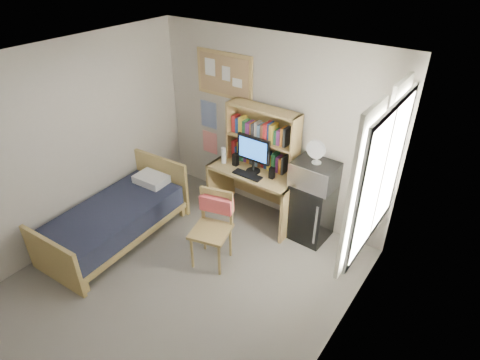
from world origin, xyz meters
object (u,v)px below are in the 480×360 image
Objects in this scene: monitor at (253,154)px; microwave at (315,174)px; bed at (115,223)px; desk_chair at (211,231)px; desk_fan at (318,152)px; speaker_left at (236,160)px; desk at (255,194)px; mini_fridge at (312,210)px; speaker_right at (272,173)px; bulletin_board at (224,75)px.

microwave is at bearing 7.84° from monitor.
desk_chair is at bearing 13.62° from bed.
microwave is at bearing 0.00° from desk_fan.
monitor is at bearing 46.33° from bed.
speaker_left is (-0.39, 1.06, 0.40)m from desk_chair.
mini_fridge reaches higher than desk.
mini_fridge is at bearing 5.22° from desk.
speaker_right is at bearing 0.00° from speaker_left.
desk_chair is at bearing -85.05° from desk.
bulletin_board is 1.76m from desk_fan.
desk_chair is at bearing -100.86° from speaker_right.
desk is 8.10× the size of speaker_right.
speaker_right is 0.59m from microwave.
speaker_left is at bearing -172.69° from desk_fan.
microwave is (2.13, 1.57, 0.75)m from bed.
mini_fridge is at bearing 90.00° from desk_fan.
microwave reaches higher than speaker_left.
speaker_right is (-0.57, -0.13, 0.46)m from mini_fridge.
bed is at bearing -130.41° from monitor.
speaker_right is at bearing -11.31° from desk.
bulletin_board is at bearing 172.46° from desk_fan.
bed is at bearing -136.56° from speaker_right.
speaker_right reaches higher than mini_fridge.
speaker_right is at bearing 40.18° from bed.
mini_fridge is 1.55× the size of microwave.
bulletin_board reaches higher than mini_fridge.
desk is 7.13× the size of speaker_left.
mini_fridge is 2.86× the size of desk_fan.
bed is 2.75m from microwave.
microwave is (0.57, 0.11, 0.13)m from speaker_right.
bed is at bearing -122.90° from speaker_left.
speaker_right is 0.29× the size of microwave.
mini_fridge is (1.63, -0.25, -1.50)m from bulletin_board.
monitor is at bearing -170.68° from microwave.
desk_chair is at bearing -59.54° from bulletin_board.
bulletin_board is 1.73m from desk.
bulletin_board is at bearing 140.95° from speaker_left.
bed is 10.37× the size of speaker_left.
speaker_left reaches higher than bed.
speaker_left is (-0.30, -0.06, 0.49)m from desk.
monitor is 0.87m from microwave.
microwave is at bearing 33.62° from bed.
monitor reaches higher than desk_chair.
speaker_left is at bearing -180.00° from monitor.
desk is (0.76, -0.32, -1.52)m from bulletin_board.
desk is 4.32× the size of desk_fan.
microwave is 1.84× the size of desk_fan.
monitor reaches higher than speaker_left.
desk is 1.98m from bed.
desk_fan is at bearing 11.90° from speaker_right.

